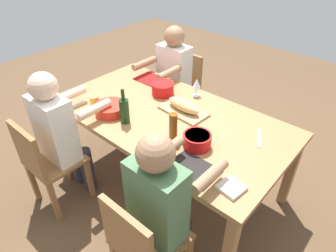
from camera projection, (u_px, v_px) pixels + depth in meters
ground_plane at (168, 179)px, 2.86m from camera, size 8.00×8.00×0.00m
dining_table at (168, 122)px, 2.47m from camera, size 1.99×1.07×0.74m
chair_far_left at (142, 243)px, 1.76m from camera, size 0.40×0.40×0.85m
diner_far_left at (162, 201)px, 1.75m from camera, size 0.41×0.53×1.20m
chair_far_right at (45, 161)px, 2.35m from camera, size 0.40×0.40×0.85m
diner_far_right at (60, 129)px, 2.34m from camera, size 0.41×0.53×1.20m
chair_near_right at (182, 86)px, 3.40m from camera, size 0.40×0.40×0.85m
diner_near_right at (171, 74)px, 3.16m from camera, size 0.41×0.53×1.20m
serving_bowl_fruit at (111, 108)px, 2.44m from camera, size 0.26×0.26×0.08m
serving_bowl_pasta at (197, 140)px, 2.07m from camera, size 0.20×0.20×0.10m
serving_bowl_greens at (163, 88)px, 2.68m from camera, size 0.20×0.20×0.11m
cutting_board at (183, 111)px, 2.46m from camera, size 0.41×0.24×0.02m
bread_loaf at (184, 105)px, 2.43m from camera, size 0.33×0.13×0.09m
wine_bottle at (124, 110)px, 2.29m from camera, size 0.08×0.08×0.29m
beer_bottle at (173, 127)px, 2.10m from camera, size 0.06×0.06×0.22m
wine_glass at (197, 84)px, 2.63m from camera, size 0.08×0.08×0.17m
placemat_far_left at (193, 169)px, 1.91m from camera, size 0.32×0.23×0.01m
cup_far_right at (95, 101)px, 2.53m from camera, size 0.08×0.08×0.09m
fork_far_right at (80, 104)px, 2.57m from camera, size 0.03×0.17×0.01m
placemat_near_right at (152, 80)px, 2.95m from camera, size 0.32×0.23×0.01m
carving_knife at (259, 138)px, 2.17m from camera, size 0.13×0.21×0.01m
napkin_stack at (231, 187)px, 1.76m from camera, size 0.16×0.16×0.02m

